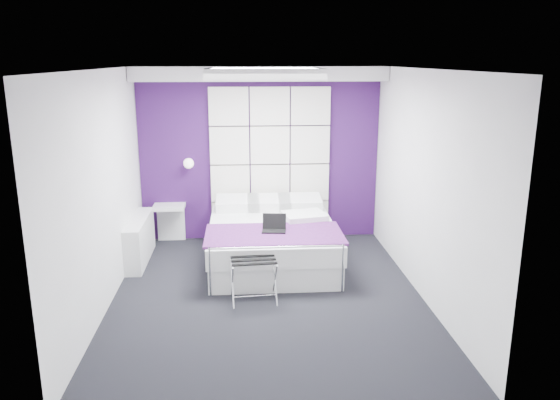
% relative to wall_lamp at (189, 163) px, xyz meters
% --- Properties ---
extents(floor, '(4.40, 4.40, 0.00)m').
position_rel_wall_lamp_xyz_m(floor, '(1.05, -2.06, -1.22)').
color(floor, black).
rests_on(floor, ground).
extents(ceiling, '(4.40, 4.40, 0.00)m').
position_rel_wall_lamp_xyz_m(ceiling, '(1.05, -2.06, 1.38)').
color(ceiling, white).
rests_on(ceiling, wall_back).
extents(wall_back, '(3.60, 0.00, 3.60)m').
position_rel_wall_lamp_xyz_m(wall_back, '(1.05, 0.14, 0.08)').
color(wall_back, silver).
rests_on(wall_back, floor).
extents(wall_left, '(0.00, 4.40, 4.40)m').
position_rel_wall_lamp_xyz_m(wall_left, '(-0.75, -2.06, 0.08)').
color(wall_left, silver).
rests_on(wall_left, floor).
extents(wall_right, '(0.00, 4.40, 4.40)m').
position_rel_wall_lamp_xyz_m(wall_right, '(2.85, -2.06, 0.08)').
color(wall_right, silver).
rests_on(wall_right, floor).
extents(accent_wall, '(3.58, 0.02, 2.58)m').
position_rel_wall_lamp_xyz_m(accent_wall, '(1.05, 0.13, 0.08)').
color(accent_wall, '#341049').
rests_on(accent_wall, wall_back).
extents(soffit, '(3.58, 0.50, 0.20)m').
position_rel_wall_lamp_xyz_m(soffit, '(1.05, -0.11, 1.28)').
color(soffit, white).
rests_on(soffit, wall_back).
extents(headboard, '(1.80, 0.08, 2.30)m').
position_rel_wall_lamp_xyz_m(headboard, '(1.20, 0.08, -0.05)').
color(headboard, white).
rests_on(headboard, wall_back).
extents(skylight, '(1.36, 0.86, 0.12)m').
position_rel_wall_lamp_xyz_m(skylight, '(1.05, -1.46, 1.33)').
color(skylight, white).
rests_on(skylight, ceiling).
extents(wall_lamp, '(0.15, 0.15, 0.15)m').
position_rel_wall_lamp_xyz_m(wall_lamp, '(0.00, 0.00, 0.00)').
color(wall_lamp, white).
rests_on(wall_lamp, wall_back).
extents(radiator, '(0.22, 1.20, 0.60)m').
position_rel_wall_lamp_xyz_m(radiator, '(-0.64, -0.76, -0.92)').
color(radiator, white).
rests_on(radiator, floor).
extents(bed, '(1.72, 2.08, 0.73)m').
position_rel_wall_lamp_xyz_m(bed, '(1.16, -0.96, -0.91)').
color(bed, white).
rests_on(bed, floor).
extents(nightstand, '(0.46, 0.36, 0.05)m').
position_rel_wall_lamp_xyz_m(nightstand, '(-0.32, -0.04, -0.65)').
color(nightstand, white).
rests_on(nightstand, wall_back).
extents(luggage_rack, '(0.51, 0.37, 0.50)m').
position_rel_wall_lamp_xyz_m(luggage_rack, '(0.89, -2.16, -0.97)').
color(luggage_rack, silver).
rests_on(luggage_rack, floor).
extents(laptop, '(0.30, 0.21, 0.22)m').
position_rel_wall_lamp_xyz_m(laptop, '(1.17, -1.37, -0.58)').
color(laptop, black).
rests_on(laptop, bed).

